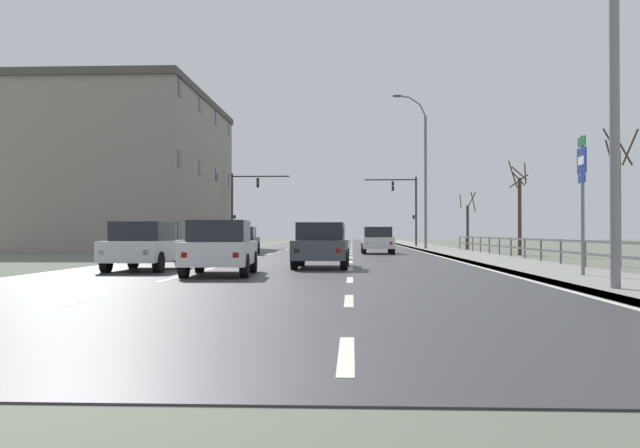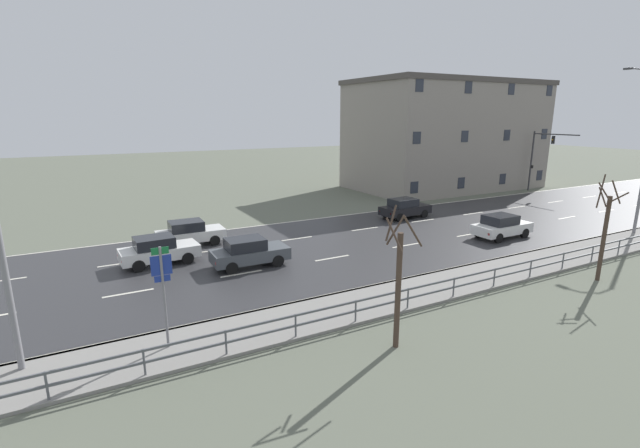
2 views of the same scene
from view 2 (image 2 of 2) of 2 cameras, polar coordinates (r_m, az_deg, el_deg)
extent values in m
cube|color=#5B6051|center=(43.95, 28.64, 1.61)|extent=(160.00, 160.00, 0.12)
cube|color=#303033|center=(54.31, 35.65, 2.82)|extent=(14.00, 120.00, 0.02)
cube|color=beige|center=(27.05, -35.90, -5.96)|extent=(0.16, 2.20, 0.01)
cube|color=beige|center=(26.76, -24.41, -4.70)|extent=(0.16, 2.20, 0.01)
cube|color=beige|center=(27.55, -13.18, -3.29)|extent=(0.16, 2.20, 0.01)
cube|color=beige|center=(29.32, -2.97, -1.89)|extent=(0.16, 2.20, 0.01)
cube|color=beige|center=(31.93, 5.81, -0.63)|extent=(0.16, 2.20, 0.01)
cube|color=beige|center=(35.17, 13.12, 0.43)|extent=(0.16, 2.20, 0.01)
cube|color=beige|center=(38.90, 19.11, 1.29)|extent=(0.16, 2.20, 0.01)
cube|color=beige|center=(42.98, 24.02, 1.99)|extent=(0.16, 2.20, 0.01)
cube|color=beige|center=(47.33, 28.05, 2.55)|extent=(0.16, 2.20, 0.01)
cube|color=beige|center=(51.88, 31.40, 3.01)|extent=(0.16, 2.20, 0.01)
cube|color=beige|center=(56.57, 34.19, 3.38)|extent=(0.16, 2.20, 0.01)
cube|color=beige|center=(22.35, -23.45, -8.17)|extent=(0.16, 2.20, 0.01)
cube|color=beige|center=(23.29, -10.08, -6.32)|extent=(0.16, 2.20, 0.01)
cube|color=beige|center=(25.37, 1.58, -4.41)|extent=(0.16, 2.20, 0.01)
cube|color=beige|center=(28.33, 11.10, -2.70)|extent=(0.16, 2.20, 0.01)
cube|color=beige|center=(31.95, 18.63, -1.29)|extent=(0.16, 2.20, 0.01)
cube|color=beige|center=(36.01, 24.53, -0.17)|extent=(0.16, 2.20, 0.01)
cube|color=beige|center=(40.39, 29.20, 0.72)|extent=(0.16, 2.20, 0.01)
cube|color=beige|center=(44.98, 32.94, 1.43)|extent=(0.16, 2.20, 0.01)
cube|color=beige|center=(57.56, 29.60, 4.11)|extent=(0.16, 120.00, 0.01)
cube|color=#515459|center=(19.68, 14.23, -7.48)|extent=(0.06, 38.75, 0.08)
cube|color=#515459|center=(19.83, 14.17, -8.56)|extent=(0.06, 38.75, 0.08)
cylinder|color=#515459|center=(15.36, -31.71, -17.49)|extent=(0.07, 0.07, 1.00)
cylinder|color=#515459|center=(15.32, -21.68, -16.39)|extent=(0.07, 0.07, 1.00)
cylinder|color=#515459|center=(15.71, -12.00, -14.86)|extent=(0.07, 0.07, 1.00)
cylinder|color=#515459|center=(16.50, -3.15, -13.09)|extent=(0.07, 0.07, 1.00)
cylinder|color=#515459|center=(17.63, 4.61, -11.25)|extent=(0.07, 0.07, 1.00)
cylinder|color=#515459|center=(19.05, 11.24, -9.51)|extent=(0.07, 0.07, 1.00)
cylinder|color=#515459|center=(20.69, 16.83, -7.92)|extent=(0.07, 0.07, 1.00)
cylinder|color=#515459|center=(22.52, 21.52, -6.53)|extent=(0.07, 0.07, 1.00)
cylinder|color=#515459|center=(24.48, 25.47, -5.31)|extent=(0.07, 0.07, 1.00)
cylinder|color=#515459|center=(26.54, 28.80, -4.26)|extent=(0.07, 0.07, 1.00)
cylinder|color=#515459|center=(28.69, 31.64, -3.35)|extent=(0.07, 0.07, 1.00)
cylinder|color=#515459|center=(30.91, 34.07, -2.57)|extent=(0.07, 0.07, 1.00)
cylinder|color=slate|center=(37.28, 35.54, 15.98)|extent=(0.92, 0.11, 0.27)
cube|color=#333335|center=(37.49, 34.92, 16.08)|extent=(0.56, 0.24, 0.12)
cylinder|color=slate|center=(16.11, -19.40, -9.18)|extent=(0.09, 0.09, 3.76)
cube|color=#146633|center=(15.56, -19.92, -3.28)|extent=(0.03, 0.56, 0.24)
cube|color=navy|center=(15.71, -19.77, -5.02)|extent=(0.03, 0.68, 0.68)
cube|color=white|center=(15.73, -19.78, -5.00)|extent=(0.01, 0.44, 0.22)
cube|color=navy|center=(15.86, -19.63, -6.63)|extent=(0.03, 0.52, 0.22)
cylinder|color=#38383A|center=(52.89, 25.56, 7.30)|extent=(0.18, 0.18, 6.33)
cylinder|color=#38383A|center=(51.29, 28.12, 10.14)|extent=(4.92, 0.12, 0.12)
cube|color=black|center=(51.45, 27.83, 9.57)|extent=(0.20, 0.28, 0.80)
sphere|color=#2D2D2D|center=(51.31, 27.76, 9.86)|extent=(0.14, 0.14, 0.14)
sphere|color=#F2AD19|center=(51.33, 27.73, 9.57)|extent=(0.14, 0.14, 0.14)
sphere|color=#2D2D2D|center=(51.34, 27.70, 9.28)|extent=(0.14, 0.14, 0.14)
cube|color=black|center=(52.77, 25.65, 6.66)|extent=(0.18, 0.12, 0.32)
cube|color=silver|center=(25.83, -19.93, -3.46)|extent=(1.98, 4.19, 0.64)
cube|color=black|center=(25.62, -20.59, -2.21)|extent=(1.67, 2.08, 0.60)
cube|color=slate|center=(25.80, -18.52, -1.98)|extent=(1.41, 0.16, 0.51)
cylinder|color=black|center=(25.43, -16.69, -4.23)|extent=(0.26, 0.67, 0.66)
cylinder|color=black|center=(26.93, -17.59, -3.29)|extent=(0.26, 0.67, 0.66)
cylinder|color=black|center=(24.96, -22.33, -5.04)|extent=(0.26, 0.67, 0.66)
cylinder|color=black|center=(26.49, -22.93, -4.03)|extent=(0.26, 0.67, 0.66)
cube|color=red|center=(26.17, -24.57, -3.68)|extent=(0.16, 0.05, 0.14)
cube|color=red|center=(24.92, -24.17, -4.48)|extent=(0.16, 0.05, 0.14)
cube|color=silver|center=(28.95, -16.29, -1.36)|extent=(1.80, 4.12, 0.64)
cube|color=black|center=(28.75, -16.86, -0.22)|extent=(1.58, 2.01, 0.60)
cube|color=slate|center=(28.94, -15.02, -0.05)|extent=(1.40, 0.09, 0.51)
cylinder|color=black|center=(28.54, -13.41, -2.06)|extent=(0.23, 0.66, 0.66)
cylinder|color=black|center=(30.06, -14.20, -1.30)|extent=(0.23, 0.66, 0.66)
cylinder|color=black|center=(28.05, -18.44, -2.68)|extent=(0.23, 0.66, 0.66)
cylinder|color=black|center=(29.60, -18.98, -1.87)|extent=(0.23, 0.66, 0.66)
cube|color=red|center=(29.28, -20.44, -1.52)|extent=(0.16, 0.04, 0.14)
cube|color=red|center=(28.01, -20.06, -2.16)|extent=(0.16, 0.04, 0.14)
cube|color=#474C51|center=(24.24, -8.99, -3.89)|extent=(1.83, 4.13, 0.64)
cube|color=black|center=(23.99, -9.61, -2.56)|extent=(1.59, 2.03, 0.60)
cube|color=slate|center=(24.29, -7.48, -2.33)|extent=(1.41, 0.10, 0.51)
cylinder|color=black|center=(24.03, -5.46, -4.75)|extent=(0.23, 0.66, 0.66)
cylinder|color=black|center=(25.47, -6.83, -3.70)|extent=(0.23, 0.66, 0.66)
cylinder|color=black|center=(23.26, -11.30, -5.60)|extent=(0.23, 0.66, 0.66)
cylinder|color=black|center=(24.74, -12.36, -4.46)|extent=(0.23, 0.66, 0.66)
cube|color=red|center=(24.34, -14.03, -4.07)|extent=(0.16, 0.04, 0.14)
cube|color=red|center=(23.12, -13.25, -4.99)|extent=(0.16, 0.04, 0.14)
cube|color=silver|center=(31.83, 22.38, -0.50)|extent=(1.82, 4.12, 0.64)
cube|color=black|center=(31.50, 22.20, 0.53)|extent=(1.59, 2.02, 0.60)
cube|color=slate|center=(32.25, 23.26, 0.68)|extent=(1.40, 0.10, 0.51)
cylinder|color=black|center=(32.43, 24.84, -1.08)|extent=(0.23, 0.66, 0.66)
cylinder|color=black|center=(33.37, 22.62, -0.47)|extent=(0.23, 0.66, 0.66)
cylinder|color=black|center=(30.45, 22.00, -1.71)|extent=(0.23, 0.66, 0.66)
cylinder|color=black|center=(31.45, 19.73, -1.04)|extent=(0.23, 0.66, 0.66)
cube|color=red|center=(30.72, 19.05, -0.70)|extent=(0.16, 0.04, 0.14)
cube|color=red|center=(29.89, 20.92, -1.25)|extent=(0.16, 0.04, 0.14)
cube|color=black|center=(35.81, 10.91, 1.81)|extent=(1.94, 4.17, 0.64)
cube|color=black|center=(35.53, 10.66, 2.74)|extent=(1.65, 2.07, 0.60)
cube|color=slate|center=(36.16, 11.79, 2.85)|extent=(1.41, 0.14, 0.51)
cylinder|color=black|center=(36.16, 13.25, 1.28)|extent=(0.25, 0.67, 0.66)
cylinder|color=black|center=(37.30, 11.53, 1.75)|extent=(0.25, 0.67, 0.66)
cylinder|color=black|center=(34.47, 10.20, 0.83)|extent=(0.25, 0.67, 0.66)
cylinder|color=black|center=(35.67, 8.50, 1.33)|extent=(0.25, 0.67, 0.66)
cube|color=red|center=(35.02, 7.71, 1.66)|extent=(0.16, 0.05, 0.14)
cube|color=red|center=(34.02, 9.09, 1.25)|extent=(0.16, 0.05, 0.14)
cube|color=gray|center=(52.22, 15.77, 10.69)|extent=(11.58, 20.35, 11.11)
cube|color=#4C4742|center=(52.27, 16.20, 17.05)|extent=(11.82, 20.76, 0.50)
cube|color=#282D38|center=(42.34, 12.05, 4.62)|extent=(0.04, 0.90, 1.10)
cube|color=#282D38|center=(46.40, 17.73, 5.06)|extent=(0.04, 0.90, 1.10)
cube|color=#282D38|center=(50.85, 22.46, 5.38)|extent=(0.04, 0.90, 1.10)
cube|color=#282D38|center=(55.59, 26.41, 5.63)|extent=(0.04, 0.90, 1.10)
cube|color=#282D38|center=(41.87, 12.37, 10.78)|extent=(0.04, 0.90, 1.10)
cube|color=#282D38|center=(45.98, 18.15, 10.67)|extent=(0.04, 0.90, 1.10)
cube|color=#282D38|center=(50.47, 22.94, 10.50)|extent=(0.04, 0.90, 1.10)
cube|color=#282D38|center=(55.24, 26.92, 10.30)|extent=(0.04, 0.90, 1.10)
cube|color=#282D38|center=(41.90, 12.70, 17.01)|extent=(0.04, 0.90, 1.10)
cube|color=#282D38|center=(46.01, 18.59, 16.33)|extent=(0.04, 0.90, 1.10)
cube|color=#282D38|center=(50.49, 23.44, 15.65)|extent=(0.04, 0.90, 1.10)
cube|color=#282D38|center=(55.26, 27.45, 15.00)|extent=(0.04, 0.90, 1.10)
cylinder|color=#423328|center=(15.58, 10.02, -8.55)|extent=(0.20, 0.20, 4.17)
cylinder|color=#423328|center=(15.17, 9.64, -0.86)|extent=(0.09, 0.70, 0.94)
cylinder|color=#423328|center=(14.59, 11.87, -0.91)|extent=(0.25, 1.01, 1.24)
cylinder|color=#423328|center=(14.65, 9.54, -1.39)|extent=(0.72, 0.25, 1.09)
cylinder|color=#423328|center=(14.96, 9.15, 0.15)|extent=(0.41, 0.67, 1.13)
cylinder|color=#423328|center=(25.53, 32.70, -1.64)|extent=(0.20, 0.20, 4.23)
cylinder|color=#423328|center=(25.54, 33.96, 2.77)|extent=(1.03, 0.24, 0.77)
cylinder|color=#423328|center=(24.87, 33.84, 3.44)|extent=(0.27, 0.62, 1.15)
cylinder|color=#423328|center=(24.81, 32.76, 3.52)|extent=(0.80, 0.31, 0.79)
cylinder|color=#423328|center=(24.92, 32.62, 2.96)|extent=(0.70, 0.43, 0.86)
cylinder|color=#423328|center=(25.16, 32.45, 3.61)|extent=(0.33, 0.86, 1.56)
camera|label=1|loc=(27.29, -63.97, -8.50)|focal=38.85mm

